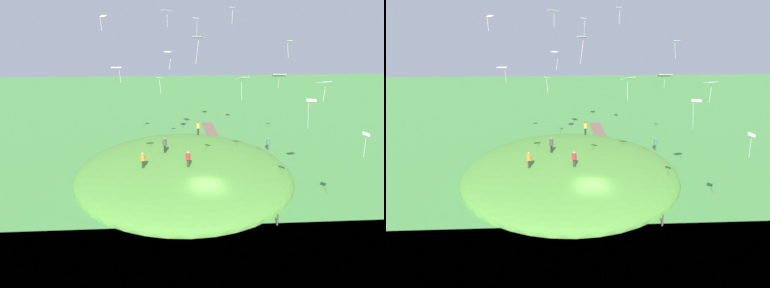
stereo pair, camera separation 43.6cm
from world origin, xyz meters
The scene contains 23 objects.
ground_plane centered at (0.00, 0.00, 0.00)m, with size 160.00×160.00×0.00m, color #45893E.
grass_hill centered at (7.12, 1.77, 0.00)m, with size 26.11×22.83×4.13m, color #4E8E34.
dirt_path centered at (22.29, -2.91, 0.02)m, with size 10.94×1.66×0.04m, color brown.
person_watching_kites centered at (8.10, 3.74, 3.08)m, with size 0.47×0.47×1.69m.
person_with_child centered at (3.83, 1.47, 2.98)m, with size 0.64×0.64×1.58m.
person_walking_path centered at (4.18, 5.88, 2.85)m, with size 0.61×0.61×1.59m.
person_near_shore centered at (14.03, -9.17, 0.97)m, with size 0.55×0.55×1.56m.
person_on_hilltop centered at (17.05, -0.57, 2.43)m, with size 0.63×0.63×1.85m.
kite_0 centered at (12.98, -3.84, 16.86)m, with size 0.95×0.68×1.81m.
kite_1 centered at (10.84, -9.92, 13.30)m, with size 0.69×0.78×1.82m.
kite_2 centered at (0.18, -5.87, 11.33)m, with size 0.86×1.19×1.23m.
kite_3 centered at (16.81, -0.28, 15.71)m, with size 1.21×0.96×2.24m.
kite_4 centered at (3.12, -3.40, 10.62)m, with size 1.23×1.35×2.08m.
kite_5 centered at (9.18, 9.55, 15.91)m, with size 0.69×0.77×1.50m.
kite_6 centered at (10.76, 3.30, 16.52)m, with size 1.40×1.25×1.73m.
kite_7 centered at (-4.10, 1.20, 14.46)m, with size 0.80×0.85×1.88m.
kite_8 centered at (13.88, 4.18, 9.01)m, with size 0.73×0.73×1.91m.
kite_9 centered at (-6.16, -10.55, 7.96)m, with size 0.90×0.80×1.73m.
kite_10 centered at (-5.07, -6.76, 10.10)m, with size 0.65×0.78×2.10m.
kite_11 centered at (0.28, 7.38, 12.03)m, with size 0.64×0.82×1.21m.
kite_12 centered at (-0.07, -9.65, 10.73)m, with size 1.08×1.25×1.81m.
kite_13 centered at (12.92, 3.18, 12.16)m, with size 1.22×1.00×2.02m.
mooring_post centered at (-4.33, -5.25, 0.48)m, with size 0.14×0.14×0.96m, color brown.
Camera 1 is at (-31.31, 3.40, 15.90)m, focal length 36.14 mm.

